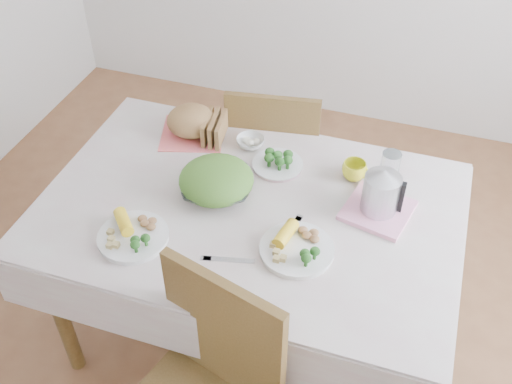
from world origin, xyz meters
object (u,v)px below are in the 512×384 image
(yellow_mug, at_px, (354,171))
(dinner_plate_left, at_px, (133,237))
(chair_far, at_px, (277,157))
(salad_bowl, at_px, (217,187))
(dinner_plate_right, at_px, (297,250))
(electric_kettle, at_px, (382,187))
(dining_table, at_px, (250,276))

(yellow_mug, bearing_deg, dinner_plate_left, -139.50)
(chair_far, height_order, dinner_plate_left, chair_far)
(dinner_plate_left, bearing_deg, chair_far, 76.20)
(chair_far, xyz_separation_m, salad_bowl, (-0.04, -0.63, 0.33))
(chair_far, height_order, yellow_mug, chair_far)
(chair_far, distance_m, dinner_plate_right, 0.93)
(dinner_plate_right, xyz_separation_m, electric_kettle, (0.22, 0.28, 0.11))
(dinner_plate_right, relative_size, yellow_mug, 2.71)
(electric_kettle, bearing_deg, salad_bowl, -168.24)
(dinner_plate_left, distance_m, yellow_mug, 0.85)
(dining_table, xyz_separation_m, dinner_plate_right, (0.22, -0.16, 0.40))
(dining_table, bearing_deg, yellow_mug, 40.04)
(chair_far, xyz_separation_m, dinner_plate_left, (-0.23, -0.94, 0.31))
(dining_table, relative_size, chair_far, 1.52)
(dinner_plate_left, height_order, dinner_plate_right, same)
(salad_bowl, height_order, yellow_mug, yellow_mug)
(dinner_plate_left, distance_m, dinner_plate_right, 0.55)
(dinner_plate_right, bearing_deg, chair_far, 110.85)
(dinner_plate_right, bearing_deg, electric_kettle, 51.13)
(yellow_mug, relative_size, electric_kettle, 0.52)
(electric_kettle, bearing_deg, yellow_mug, 130.56)
(dining_table, bearing_deg, dinner_plate_right, -35.59)
(chair_far, xyz_separation_m, yellow_mug, (0.41, -0.39, 0.33))
(dinner_plate_left, height_order, yellow_mug, yellow_mug)
(chair_far, distance_m, yellow_mug, 0.66)
(salad_bowl, bearing_deg, dining_table, -12.54)
(dining_table, distance_m, electric_kettle, 0.68)
(dinner_plate_left, xyz_separation_m, dinner_plate_right, (0.54, 0.12, 0.00))
(dining_table, relative_size, dinner_plate_right, 5.58)
(dining_table, height_order, yellow_mug, yellow_mug)
(dinner_plate_left, height_order, electric_kettle, electric_kettle)
(chair_far, distance_m, dinner_plate_left, 1.01)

